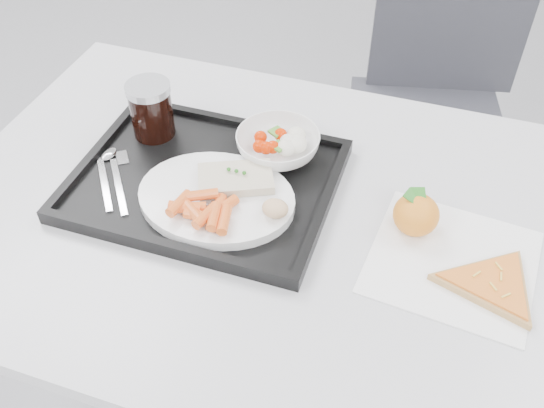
{
  "coord_description": "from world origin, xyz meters",
  "views": [
    {
      "loc": [
        0.21,
        -0.39,
        1.48
      ],
      "look_at": [
        -0.02,
        0.29,
        0.77
      ],
      "focal_mm": 40.0,
      "sensor_mm": 36.0,
      "label": 1
    }
  ],
  "objects": [
    {
      "name": "table",
      "position": [
        0.0,
        0.3,
        0.68
      ],
      "size": [
        1.2,
        0.8,
        0.75
      ],
      "color": "#B6B5B8",
      "rests_on": "ground"
    },
    {
      "name": "chair",
      "position": [
        0.19,
        1.1,
        0.54
      ],
      "size": [
        0.5,
        0.5,
        0.93
      ],
      "color": "#313238",
      "rests_on": "ground"
    },
    {
      "name": "tray",
      "position": [
        -0.16,
        0.32,
        0.76
      ],
      "size": [
        0.45,
        0.35,
        0.03
      ],
      "color": "black",
      "rests_on": "table"
    },
    {
      "name": "dinner_plate",
      "position": [
        -0.12,
        0.27,
        0.77
      ],
      "size": [
        0.27,
        0.27,
        0.02
      ],
      "color": "white",
      "rests_on": "tray"
    },
    {
      "name": "fish_fillet",
      "position": [
        -0.09,
        0.31,
        0.79
      ],
      "size": [
        0.15,
        0.12,
        0.02
      ],
      "color": "beige",
      "rests_on": "dinner_plate"
    },
    {
      "name": "bread_roll",
      "position": [
        -0.01,
        0.26,
        0.8
      ],
      "size": [
        0.05,
        0.05,
        0.03
      ],
      "color": "#D9B67B",
      "rests_on": "dinner_plate"
    },
    {
      "name": "salad_bowl",
      "position": [
        -0.06,
        0.42,
        0.79
      ],
      "size": [
        0.15,
        0.15,
        0.05
      ],
      "color": "white",
      "rests_on": "tray"
    },
    {
      "name": "cola_glass",
      "position": [
        -0.3,
        0.41,
        0.82
      ],
      "size": [
        0.08,
        0.08,
        0.11
      ],
      "color": "black",
      "rests_on": "tray"
    },
    {
      "name": "cutlery",
      "position": [
        -0.32,
        0.28,
        0.77
      ],
      "size": [
        0.13,
        0.16,
        0.01
      ],
      "color": "silver",
      "rests_on": "tray"
    },
    {
      "name": "napkin",
      "position": [
        0.28,
        0.28,
        0.75
      ],
      "size": [
        0.27,
        0.26,
        0.0
      ],
      "color": "white",
      "rests_on": "table"
    },
    {
      "name": "tangerine",
      "position": [
        0.21,
        0.33,
        0.79
      ],
      "size": [
        0.08,
        0.08,
        0.07
      ],
      "color": "#DC5B1E",
      "rests_on": "napkin"
    },
    {
      "name": "pizza_slice",
      "position": [
        0.34,
        0.25,
        0.76
      ],
      "size": [
        0.22,
        0.22,
        0.02
      ],
      "color": "#E39B65",
      "rests_on": "napkin"
    },
    {
      "name": "carrot_pile",
      "position": [
        -0.12,
        0.22,
        0.8
      ],
      "size": [
        0.11,
        0.09,
        0.03
      ],
      "color": "orange",
      "rests_on": "dinner_plate"
    },
    {
      "name": "salad_contents",
      "position": [
        -0.04,
        0.42,
        0.8
      ],
      "size": [
        0.1,
        0.08,
        0.03
      ],
      "color": "red",
      "rests_on": "salad_bowl"
    }
  ]
}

